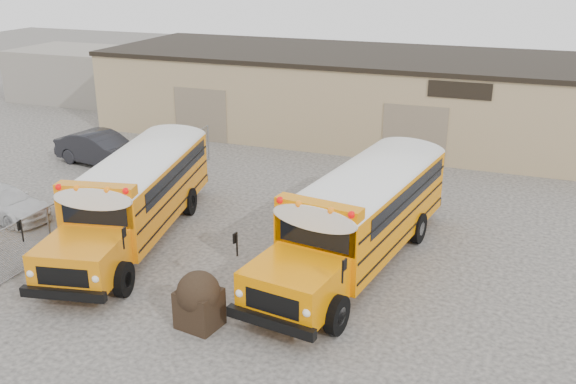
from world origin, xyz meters
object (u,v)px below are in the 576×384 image
(car_white, at_px, (3,203))
(car_dark, at_px, (102,149))
(school_bus_left, at_px, (190,141))
(school_bus_right, at_px, (425,157))
(tarp_bundle, at_px, (199,299))

(car_white, bearing_deg, car_dark, 13.14)
(school_bus_left, xyz_separation_m, school_bus_right, (10.65, 1.18, 0.06))
(school_bus_left, xyz_separation_m, car_white, (-4.73, -6.91, -1.20))
(car_white, xyz_separation_m, car_dark, (-0.48, 7.20, 0.20))
(car_white, bearing_deg, school_bus_left, -25.07)
(car_dark, bearing_deg, tarp_bundle, -125.50)
(school_bus_left, height_order, tarp_bundle, school_bus_left)
(school_bus_left, relative_size, car_dark, 2.21)
(school_bus_right, bearing_deg, car_dark, -176.78)
(school_bus_left, height_order, car_dark, school_bus_left)
(school_bus_right, height_order, tarp_bundle, school_bus_right)
(school_bus_right, distance_m, car_white, 17.42)
(school_bus_right, bearing_deg, school_bus_left, -173.68)
(school_bus_right, xyz_separation_m, car_white, (-15.38, -8.09, -1.26))
(school_bus_left, height_order, school_bus_right, school_bus_right)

